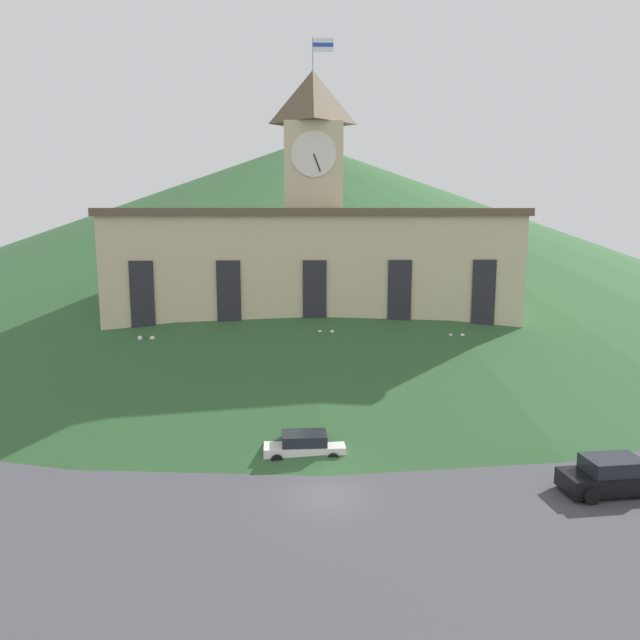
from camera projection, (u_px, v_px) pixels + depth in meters
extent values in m
plane|color=#424247|center=(326.00, 497.00, 30.18)|extent=(160.00, 160.00, 0.00)
cube|color=beige|center=(313.00, 298.00, 51.33)|extent=(32.34, 8.07, 13.32)
cube|color=brown|center=(313.00, 212.00, 50.15)|extent=(32.94, 8.67, 0.60)
cube|color=beige|center=(313.00, 167.00, 49.54)|extent=(4.50, 4.50, 6.52)
pyramid|color=brown|center=(313.00, 97.00, 48.64)|extent=(4.95, 4.95, 4.05)
cylinder|color=silver|center=(314.00, 154.00, 47.13)|extent=(3.42, 0.12, 3.42)
cube|color=black|center=(317.00, 163.00, 47.18)|extent=(0.59, 0.06, 1.35)
cylinder|color=#B2B2B7|center=(313.00, 54.00, 48.10)|extent=(0.10, 0.10, 2.40)
cube|color=white|center=(323.00, 45.00, 48.02)|extent=(1.60, 0.06, 1.00)
cube|color=#2347B2|center=(323.00, 45.00, 47.98)|extent=(1.60, 0.04, 0.28)
cube|color=#232328|center=(143.00, 309.00, 46.83)|extent=(1.78, 0.16, 7.33)
cube|color=#232328|center=(229.00, 309.00, 47.07)|extent=(1.78, 0.16, 7.33)
cube|color=#232328|center=(315.00, 308.00, 47.32)|extent=(1.78, 0.16, 7.33)
cube|color=#232328|center=(399.00, 308.00, 47.56)|extent=(1.78, 0.16, 7.33)
cube|color=#232328|center=(483.00, 308.00, 47.81)|extent=(1.78, 0.16, 7.33)
cube|color=#2347B2|center=(151.00, 388.00, 44.71)|extent=(4.75, 0.12, 2.24)
cube|color=white|center=(217.00, 388.00, 44.89)|extent=(4.75, 0.12, 2.24)
cube|color=#2347B2|center=(283.00, 387.00, 45.07)|extent=(4.75, 0.12, 2.24)
cube|color=white|center=(349.00, 386.00, 45.25)|extent=(4.75, 0.12, 2.24)
cube|color=#2347B2|center=(413.00, 386.00, 45.43)|extent=(4.75, 0.12, 2.24)
cube|color=white|center=(478.00, 385.00, 45.61)|extent=(4.75, 0.12, 2.24)
cone|color=#2D562D|center=(305.00, 221.00, 98.50)|extent=(138.22, 138.22, 24.46)
cylinder|color=black|center=(148.00, 369.00, 45.67)|extent=(0.14, 0.14, 4.54)
cube|color=black|center=(146.00, 341.00, 45.32)|extent=(0.90, 0.08, 0.08)
sphere|color=white|center=(140.00, 338.00, 45.27)|extent=(0.36, 0.36, 0.36)
sphere|color=white|center=(153.00, 338.00, 45.30)|extent=(0.36, 0.36, 0.36)
cylinder|color=black|center=(326.00, 365.00, 46.14)|extent=(0.14, 0.14, 4.87)
cube|color=black|center=(326.00, 335.00, 45.75)|extent=(0.90, 0.08, 0.08)
sphere|color=white|center=(320.00, 332.00, 45.71)|extent=(0.36, 0.36, 0.36)
sphere|color=white|center=(332.00, 332.00, 45.74)|extent=(0.36, 0.36, 0.36)
cylinder|color=black|center=(455.00, 366.00, 46.54)|extent=(0.14, 0.14, 4.53)
cube|color=black|center=(456.00, 338.00, 46.18)|extent=(0.90, 0.08, 0.08)
sphere|color=white|center=(450.00, 336.00, 46.13)|extent=(0.36, 0.36, 0.36)
sphere|color=white|center=(462.00, 336.00, 46.17)|extent=(0.36, 0.36, 0.36)
cube|color=yellow|center=(195.00, 433.00, 37.52)|extent=(4.38, 2.28, 0.67)
cube|color=#1E2328|center=(194.00, 423.00, 37.41)|extent=(2.49, 1.92, 0.55)
cylinder|color=black|center=(222.00, 431.00, 38.32)|extent=(0.63, 0.39, 0.59)
cylinder|color=black|center=(214.00, 442.00, 36.55)|extent=(0.63, 0.39, 0.59)
cylinder|color=black|center=(176.00, 430.00, 38.54)|extent=(0.63, 0.39, 0.59)
cylinder|color=black|center=(167.00, 441.00, 36.77)|extent=(0.63, 0.39, 0.59)
cube|color=black|center=(611.00, 480.00, 30.53)|extent=(5.08, 2.48, 0.89)
cube|color=#1E2328|center=(613.00, 465.00, 30.39)|extent=(2.87, 2.10, 0.73)
cylinder|color=black|center=(591.00, 496.00, 29.36)|extent=(0.82, 0.44, 0.79)
cylinder|color=black|center=(569.00, 478.00, 31.31)|extent=(0.82, 0.44, 0.79)
cylinder|color=black|center=(630.00, 474.00, 31.77)|extent=(0.82, 0.44, 0.79)
cube|color=slate|center=(282.00, 408.00, 41.89)|extent=(5.31, 2.03, 0.87)
cube|color=#1E2328|center=(282.00, 397.00, 41.75)|extent=(2.93, 1.86, 0.71)
cylinder|color=black|center=(309.00, 406.00, 42.99)|extent=(0.77, 0.37, 0.77)
cylinder|color=black|center=(309.00, 416.00, 41.02)|extent=(0.77, 0.37, 0.77)
cylinder|color=black|center=(256.00, 407.00, 42.83)|extent=(0.77, 0.37, 0.77)
cylinder|color=black|center=(255.00, 416.00, 40.86)|extent=(0.77, 0.37, 0.77)
cube|color=white|center=(304.00, 450.00, 34.73)|extent=(4.55, 1.93, 0.74)
cube|color=#1E2328|center=(304.00, 438.00, 34.61)|extent=(2.52, 1.73, 0.61)
cylinder|color=black|center=(277.00, 460.00, 33.77)|extent=(0.67, 0.34, 0.66)
cylinder|color=black|center=(277.00, 448.00, 35.54)|extent=(0.67, 0.34, 0.66)
cylinder|color=black|center=(333.00, 459.00, 33.98)|extent=(0.67, 0.34, 0.66)
cylinder|color=black|center=(330.00, 446.00, 35.75)|extent=(0.67, 0.34, 0.66)
cylinder|color=#282D3D|center=(470.00, 412.00, 41.58)|extent=(0.20, 0.20, 0.89)
cylinder|color=#282D3D|center=(472.00, 411.00, 41.77)|extent=(0.20, 0.20, 0.89)
cylinder|color=#282D3D|center=(471.00, 400.00, 41.54)|extent=(0.57, 0.57, 0.70)
sphere|color=#936B4C|center=(471.00, 393.00, 41.46)|extent=(0.30, 0.30, 0.30)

